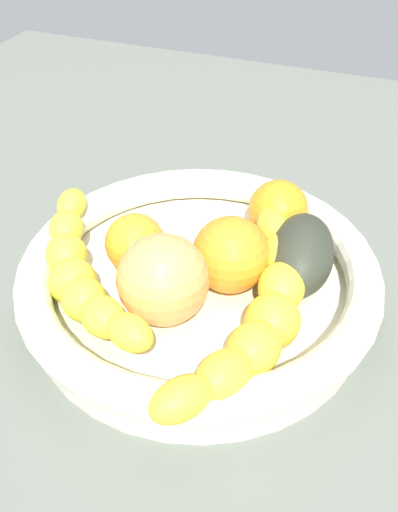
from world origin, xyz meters
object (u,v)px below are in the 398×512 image
object	(u,v)px
fruit_bowl	(199,280)
avocado_dark	(301,254)
orange_front	(278,210)
banana_draped_left	(80,272)
banana_draped_right	(260,312)
peach_blush	(163,280)
orange_mid_right	(137,241)
orange_mid_left	(231,255)

from	to	relation	value
fruit_bowl	avocado_dark	distance (cm)	9.04
orange_front	fruit_bowl	bearing A→B (deg)	-24.89
orange_front	avocado_dark	size ratio (longest dim) A/B	0.61
banana_draped_left	avocado_dark	xyz separation A→B (cm)	(-8.94, 16.27, -0.02)
banana_draped_right	orange_front	bearing A→B (deg)	-170.59
banana_draped_right	avocado_dark	bearing A→B (deg)	170.70
fruit_bowl	banana_draped_right	size ratio (longest dim) A/B	1.22
peach_blush	banana_draped_right	bearing A→B (deg)	92.07
orange_mid_right	peach_blush	distance (cm)	6.87
fruit_bowl	orange_mid_right	xyz separation A→B (cm)	(-0.32, -6.00, 2.30)
orange_mid_right	peach_blush	size ratio (longest dim) A/B	0.73
banana_draped_left	orange_mid_left	world-z (taller)	orange_mid_left
fruit_bowl	orange_front	distance (cm)	10.60
orange_front	orange_mid_left	world-z (taller)	orange_mid_left
avocado_dark	peach_blush	bearing A→B (deg)	-47.93
orange_mid_left	orange_mid_right	size ratio (longest dim) A/B	1.23
orange_front	peach_blush	xyz separation A→B (cm)	(13.89, -5.58, 0.84)
avocado_dark	banana_draped_right	bearing A→B (deg)	-9.30
fruit_bowl	orange_front	world-z (taller)	orange_front
fruit_bowl	banana_draped_right	distance (cm)	8.19
banana_draped_left	orange_mid_left	size ratio (longest dim) A/B	2.53
orange_front	orange_mid_right	xyz separation A→B (cm)	(9.03, -10.34, -0.17)
orange_front	orange_mid_left	bearing A→B (deg)	-12.03
orange_front	avocado_dark	xyz separation A→B (cm)	(5.64, 3.56, -0.10)
orange_mid_left	orange_mid_right	distance (cm)	8.55
banana_draped_right	banana_draped_left	bearing A→B (deg)	-86.28
fruit_bowl	banana_draped_left	xyz separation A→B (cm)	(5.23, -8.37, 2.39)
banana_draped_left	peach_blush	world-z (taller)	peach_blush
banana_draped_right	avocado_dark	xyz separation A→B (cm)	(-7.97, 1.30, 0.03)
orange_front	avocado_dark	distance (cm)	6.67
orange_front	orange_mid_left	distance (cm)	8.74
banana_draped_left	orange_mid_right	xyz separation A→B (cm)	(-5.55, 2.38, -0.09)
fruit_bowl	banana_draped_left	world-z (taller)	banana_draped_left
fruit_bowl	avocado_dark	xyz separation A→B (cm)	(-3.71, 7.90, 2.37)
orange_front	orange_mid_left	size ratio (longest dim) A/B	0.86
orange_mid_right	fruit_bowl	bearing A→B (deg)	86.95
fruit_bowl	banana_draped_right	world-z (taller)	banana_draped_right
orange_front	orange_mid_right	size ratio (longest dim) A/B	1.06
banana_draped_right	peach_blush	size ratio (longest dim) A/B	3.45
orange_mid_left	avocado_dark	distance (cm)	6.13
banana_draped_left	avocado_dark	bearing A→B (deg)	118.78
orange_mid_left	peach_blush	xyz separation A→B (cm)	(5.35, -3.76, 0.40)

